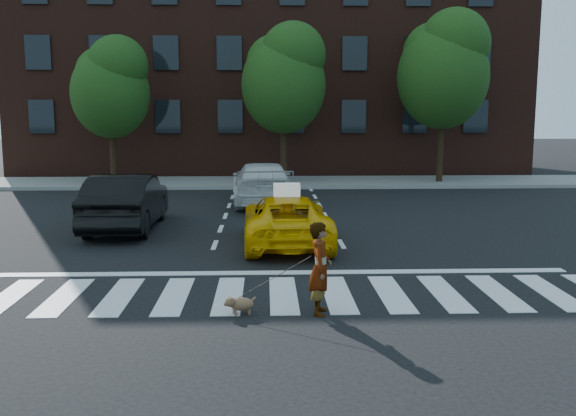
{
  "coord_description": "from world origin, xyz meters",
  "views": [
    {
      "loc": [
        -0.32,
        -11.41,
        3.4
      ],
      "look_at": [
        0.21,
        3.34,
        1.1
      ],
      "focal_mm": 40.0,
      "sensor_mm": 36.0,
      "label": 1
    }
  ],
  "objects_px": {
    "tree_mid": "(284,74)",
    "taxi": "(286,220)",
    "tree_right": "(444,65)",
    "white_suv": "(262,183)",
    "dog": "(239,304)",
    "tree_left": "(111,84)",
    "woman": "(320,268)",
    "black_sedan": "(126,202)"
  },
  "relations": [
    {
      "from": "tree_mid",
      "to": "taxi",
      "type": "distance_m",
      "value": 13.26
    },
    {
      "from": "tree_right",
      "to": "white_suv",
      "type": "height_order",
      "value": "tree_right"
    },
    {
      "from": "white_suv",
      "to": "tree_mid",
      "type": "bearing_deg",
      "value": -102.35
    },
    {
      "from": "dog",
      "to": "taxi",
      "type": "bearing_deg",
      "value": 62.54
    },
    {
      "from": "tree_right",
      "to": "tree_left",
      "type": "bearing_deg",
      "value": 180.0
    },
    {
      "from": "white_suv",
      "to": "woman",
      "type": "xyz_separation_m",
      "value": [
        1.0,
        -12.43,
        0.03
      ]
    },
    {
      "from": "white_suv",
      "to": "tree_left",
      "type": "bearing_deg",
      "value": -43.62
    },
    {
      "from": "tree_left",
      "to": "taxi",
      "type": "xyz_separation_m",
      "value": [
        7.17,
        -12.56,
        -3.81
      ]
    },
    {
      "from": "tree_left",
      "to": "white_suv",
      "type": "xyz_separation_m",
      "value": [
        6.54,
        -5.66,
        -3.69
      ]
    },
    {
      "from": "woman",
      "to": "taxi",
      "type": "bearing_deg",
      "value": 12.92
    },
    {
      "from": "tree_left",
      "to": "woman",
      "type": "height_order",
      "value": "tree_left"
    },
    {
      "from": "tree_mid",
      "to": "woman",
      "type": "distance_m",
      "value": 18.55
    },
    {
      "from": "tree_left",
      "to": "white_suv",
      "type": "height_order",
      "value": "tree_left"
    },
    {
      "from": "tree_left",
      "to": "tree_mid",
      "type": "bearing_deg",
      "value": -0.0
    },
    {
      "from": "taxi",
      "to": "woman",
      "type": "relative_size",
      "value": 2.9
    },
    {
      "from": "black_sedan",
      "to": "woman",
      "type": "bearing_deg",
      "value": 121.4
    },
    {
      "from": "taxi",
      "to": "dog",
      "type": "xyz_separation_m",
      "value": [
        -0.97,
        -5.55,
        -0.44
      ]
    },
    {
      "from": "tree_left",
      "to": "tree_right",
      "type": "xyz_separation_m",
      "value": [
        14.5,
        -0.0,
        0.82
      ]
    },
    {
      "from": "tree_right",
      "to": "woman",
      "type": "relative_size",
      "value": 4.95
    },
    {
      "from": "white_suv",
      "to": "woman",
      "type": "height_order",
      "value": "woman"
    },
    {
      "from": "tree_right",
      "to": "taxi",
      "type": "height_order",
      "value": "tree_right"
    },
    {
      "from": "tree_left",
      "to": "black_sedan",
      "type": "height_order",
      "value": "tree_left"
    },
    {
      "from": "white_suv",
      "to": "taxi",
      "type": "bearing_deg",
      "value": 92.47
    },
    {
      "from": "tree_left",
      "to": "dog",
      "type": "relative_size",
      "value": 11.83
    },
    {
      "from": "tree_left",
      "to": "black_sedan",
      "type": "distance_m",
      "value": 11.3
    },
    {
      "from": "tree_mid",
      "to": "taxi",
      "type": "bearing_deg",
      "value": -91.49
    },
    {
      "from": "white_suv",
      "to": "black_sedan",
      "type": "bearing_deg",
      "value": 48.02
    },
    {
      "from": "black_sedan",
      "to": "white_suv",
      "type": "distance_m",
      "value": 6.05
    },
    {
      "from": "black_sedan",
      "to": "woman",
      "type": "distance_m",
      "value": 9.13
    },
    {
      "from": "white_suv",
      "to": "tree_right",
      "type": "bearing_deg",
      "value": -147.32
    },
    {
      "from": "taxi",
      "to": "tree_left",
      "type": "bearing_deg",
      "value": -61.6
    },
    {
      "from": "woman",
      "to": "tree_right",
      "type": "bearing_deg",
      "value": -11.97
    },
    {
      "from": "tree_left",
      "to": "woman",
      "type": "xyz_separation_m",
      "value": [
        7.55,
        -18.1,
        -3.66
      ]
    },
    {
      "from": "black_sedan",
      "to": "woman",
      "type": "height_order",
      "value": "black_sedan"
    },
    {
      "from": "tree_mid",
      "to": "woman",
      "type": "relative_size",
      "value": 4.57
    },
    {
      "from": "tree_mid",
      "to": "dog",
      "type": "xyz_separation_m",
      "value": [
        -1.3,
        -18.11,
        -4.67
      ]
    },
    {
      "from": "tree_left",
      "to": "tree_mid",
      "type": "distance_m",
      "value": 7.51
    },
    {
      "from": "taxi",
      "to": "woman",
      "type": "xyz_separation_m",
      "value": [
        0.38,
        -5.54,
        0.15
      ]
    },
    {
      "from": "taxi",
      "to": "tree_mid",
      "type": "bearing_deg",
      "value": -92.82
    },
    {
      "from": "tree_mid",
      "to": "black_sedan",
      "type": "xyz_separation_m",
      "value": [
        -4.78,
        -10.35,
        -4.06
      ]
    },
    {
      "from": "tree_right",
      "to": "black_sedan",
      "type": "height_order",
      "value": "tree_right"
    },
    {
      "from": "tree_right",
      "to": "dog",
      "type": "distance_m",
      "value": 20.56
    }
  ]
}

